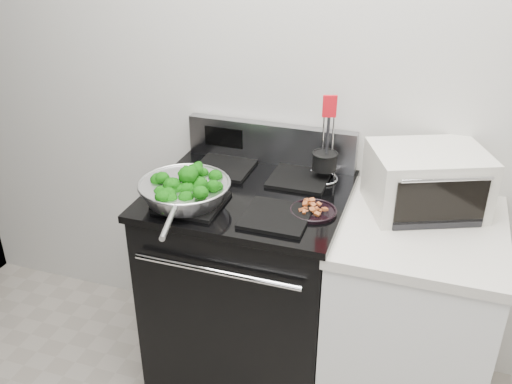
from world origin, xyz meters
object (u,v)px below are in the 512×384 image
at_px(bacon_plate, 313,209).
at_px(skillet, 185,191).
at_px(gas_range, 249,284).
at_px(toaster_oven, 426,180).
at_px(utensil_holder, 324,165).

bearing_deg(bacon_plate, skillet, -170.05).
xyz_separation_m(gas_range, skillet, (-0.20, -0.18, 0.52)).
distance_m(bacon_plate, toaster_oven, 0.45).
bearing_deg(toaster_oven, gas_range, 168.26).
bearing_deg(skillet, utensil_holder, 24.34).
relative_size(gas_range, skillet, 2.02).
bearing_deg(bacon_plate, toaster_oven, 30.19).
bearing_deg(skillet, gas_range, 27.23).
xyz_separation_m(gas_range, utensil_holder, (0.27, 0.19, 0.53)).
bearing_deg(utensil_holder, toaster_oven, -25.51).
relative_size(skillet, utensil_holder, 1.50).
relative_size(bacon_plate, utensil_holder, 0.48).
relative_size(skillet, toaster_oven, 1.09).
relative_size(gas_range, utensil_holder, 3.03).
distance_m(gas_range, skillet, 0.58).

